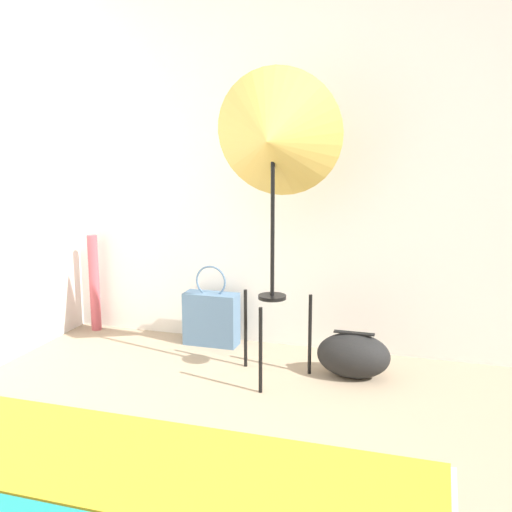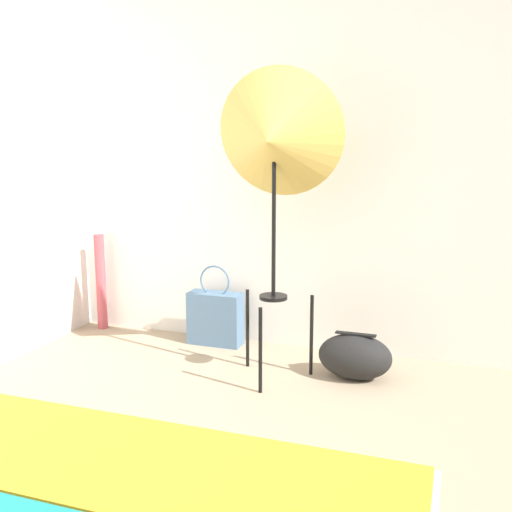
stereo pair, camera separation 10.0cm
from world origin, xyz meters
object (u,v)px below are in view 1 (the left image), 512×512
at_px(duffel_bag, 353,355).
at_px(paper_roll, 94,283).
at_px(tote_bag, 211,318).
at_px(photo_umbrella, 273,139).

distance_m(duffel_bag, paper_roll, 1.87).
xyz_separation_m(tote_bag, duffel_bag, (0.95, -0.28, -0.05)).
bearing_deg(duffel_bag, paper_roll, 169.85).
relative_size(photo_umbrella, tote_bag, 3.23).
bearing_deg(tote_bag, duffel_bag, -16.29).
height_order(tote_bag, duffel_bag, tote_bag).
distance_m(photo_umbrella, paper_roll, 1.76).
distance_m(photo_umbrella, duffel_bag, 1.26).
relative_size(photo_umbrella, duffel_bag, 4.13).
relative_size(tote_bag, paper_roll, 0.78).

